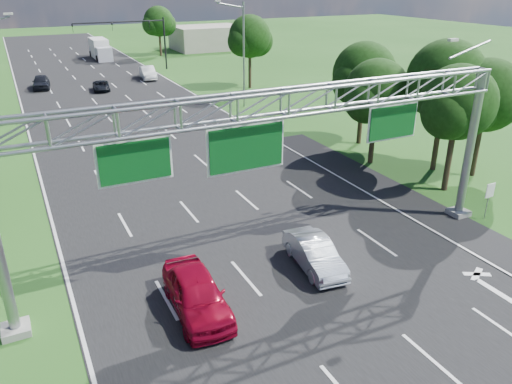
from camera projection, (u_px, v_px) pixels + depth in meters
ground at (163, 151)px, 37.83m from camera, size 220.00×220.00×0.00m
road at (163, 151)px, 37.83m from camera, size 18.00×180.00×0.02m
road_flare at (415, 206)px, 28.84m from camera, size 3.00×30.00×0.02m
sign_gantry at (286, 117)px, 20.43m from camera, size 23.50×1.00×9.56m
regulatory_sign at (490, 194)px, 26.65m from camera, size 0.60×0.08×2.10m
traffic_signal at (139, 32)px, 67.58m from camera, size 12.21×0.24×7.00m
streetlight_r_mid at (242, 50)px, 48.43m from camera, size 2.97×0.22×10.16m
tree_cluster_right at (423, 90)px, 32.86m from camera, size 9.91×14.60×8.68m
tree_verge_rd at (250, 38)px, 56.96m from camera, size 5.76×4.80×8.28m
tree_verge_re at (159, 23)px, 80.97m from camera, size 5.76×4.80×7.84m
building_right at (208, 38)px, 89.54m from camera, size 12.00×9.00×4.00m
red_coupe at (197, 293)px, 19.45m from camera, size 2.24×4.97×1.65m
silver_sedan at (314, 254)px, 22.50m from camera, size 1.95×4.34×1.38m
car_queue_b at (101, 86)px, 57.48m from camera, size 2.25×4.09×1.08m
car_queue_c at (41, 82)px, 58.38m from camera, size 2.31×4.72×1.55m
car_queue_d at (148, 73)px, 63.98m from camera, size 2.16×4.91×1.57m
box_truck at (100, 49)px, 79.34m from camera, size 2.46×8.03×3.04m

